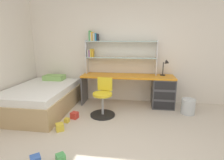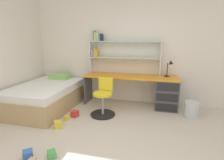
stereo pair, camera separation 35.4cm
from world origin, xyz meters
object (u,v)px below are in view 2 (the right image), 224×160
toy_block_blue_1 (28,155)px  desk (155,90)px  bed_platform (46,96)px  toy_block_green_2 (52,154)px  toy_block_red_0 (75,114)px  bookshelf_hutch (115,49)px  toy_block_yellow_5 (58,124)px  toy_block_yellow_3 (66,118)px  desk_lamp (170,66)px  waste_bin (192,109)px  swivel_chair (103,101)px

toy_block_blue_1 → desk: bearing=54.9°
desk → bed_platform: (-2.47, -0.63, -0.14)m
toy_block_blue_1 → toy_block_green_2: 0.31m
toy_block_red_0 → bookshelf_hutch: bearing=61.7°
bed_platform → toy_block_yellow_5: size_ratio=14.20×
bookshelf_hutch → toy_block_yellow_3: bearing=-117.7°
toy_block_green_2 → bookshelf_hutch: bearing=82.2°
toy_block_green_2 → toy_block_yellow_5: bearing=115.0°
desk_lamp → toy_block_red_0: size_ratio=2.95×
waste_bin → toy_block_blue_1: size_ratio=2.69×
bookshelf_hutch → swivel_chair: bearing=-93.6°
toy_block_blue_1 → toy_block_green_2: (0.29, 0.10, -0.01)m
bed_platform → toy_block_blue_1: 1.90m
desk_lamp → swivel_chair: desk_lamp is taller
desk → desk_lamp: bearing=15.4°
toy_block_yellow_5 → toy_block_blue_1: bearing=-85.9°
bookshelf_hutch → waste_bin: size_ratio=5.24×
toy_block_red_0 → toy_block_blue_1: bearing=-91.0°
toy_block_yellow_5 → toy_block_green_2: bearing=-65.0°
desk → toy_block_red_0: 1.90m
toy_block_blue_1 → toy_block_red_0: bearing=89.0°
desk_lamp → toy_block_green_2: (-1.63, -2.30, -0.93)m
swivel_chair → desk_lamp: bearing=29.8°
toy_block_red_0 → desk_lamp: bearing=28.5°
desk_lamp → toy_block_yellow_3: desk_lamp is taller
desk → toy_block_red_0: size_ratio=16.85×
desk_lamp → bed_platform: bearing=-165.6°
desk_lamp → waste_bin: bearing=-46.0°
waste_bin → toy_block_blue_1: waste_bin is taller
desk_lamp → toy_block_blue_1: bearing=-128.7°
desk_lamp → toy_block_yellow_3: 2.52m
bookshelf_hutch → waste_bin: bookshelf_hutch is taller
bed_platform → toy_block_red_0: bearing=-20.2°
desk_lamp → toy_block_yellow_5: bearing=-142.3°
bookshelf_hutch → toy_block_blue_1: size_ratio=14.06×
toy_block_green_2 → toy_block_yellow_3: toy_block_green_2 is taller
swivel_chair → toy_block_green_2: size_ratio=7.26×
desk_lamp → toy_block_green_2: desk_lamp is taller
desk → toy_block_red_0: bearing=-149.4°
desk_lamp → swivel_chair: size_ratio=0.49×
bed_platform → toy_block_red_0: size_ratio=14.21×
bookshelf_hutch → toy_block_green_2: size_ratio=15.98×
desk_lamp → toy_block_red_0: (-1.90, -1.03, -0.92)m
bookshelf_hutch → toy_block_yellow_3: (-0.69, -1.31, -1.30)m
toy_block_green_2 → toy_block_yellow_5: size_ratio=0.83×
swivel_chair → desk: bearing=33.3°
bookshelf_hutch → toy_block_red_0: 1.80m
bookshelf_hutch → toy_block_green_2: (-0.33, -2.38, -1.29)m
swivel_chair → toy_block_yellow_3: (-0.63, -0.44, -0.27)m
bookshelf_hutch → toy_block_green_2: 2.73m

